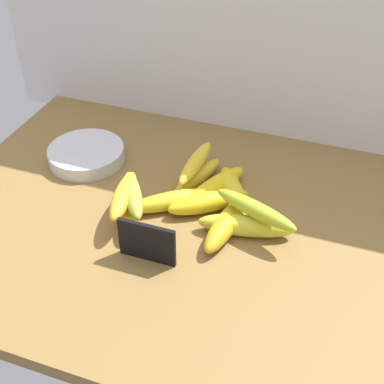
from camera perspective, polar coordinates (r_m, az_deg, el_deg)
name	(u,v)px	position (r cm, az deg, el deg)	size (l,w,h in cm)	color
counter_top	(197,230)	(106.72, 0.58, -4.14)	(110.00, 76.00, 3.00)	olive
back_wall	(257,1)	(122.57, 7.04, 19.72)	(130.00, 2.00, 70.00)	silver
chalkboard_sign	(147,243)	(96.53, -4.86, -5.54)	(11.00, 1.80, 8.40)	black
fruit_bowl	(86,154)	(124.96, -11.32, 4.01)	(17.54, 17.54, 3.24)	silver
banana_0	(209,202)	(107.78, 1.80, -1.06)	(17.35, 4.38, 4.38)	yellow
banana_1	(212,189)	(111.07, 2.22, 0.28)	(20.15, 4.29, 4.29)	yellow
banana_2	(198,177)	(115.34, 0.64, 1.67)	(15.67, 3.41, 3.41)	yellow
banana_3	(225,226)	(102.43, 3.55, -3.65)	(16.23, 4.34, 4.34)	gold
banana_4	(129,211)	(106.84, -6.78, -2.02)	(16.79, 3.68, 3.68)	yellow
banana_5	(172,201)	(108.48, -2.14, -0.93)	(19.52, 3.89, 3.89)	yellow
banana_6	(246,226)	(102.79, 5.84, -3.63)	(18.73, 4.31, 4.31)	gold
banana_7	(234,194)	(110.14, 4.51, -0.19)	(18.36, 4.33, 4.33)	yellow
banana_8	(123,196)	(104.77, -7.40, -0.39)	(15.10, 3.76, 3.76)	yellow
banana_9	(196,162)	(113.93, 0.40, 3.21)	(16.42, 3.23, 3.23)	yellow
banana_10	(133,195)	(104.94, -6.39, -0.32)	(15.04, 3.47, 3.47)	#9EB036
banana_11	(256,210)	(100.74, 6.87, -1.89)	(18.05, 3.28, 3.28)	#AEC329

